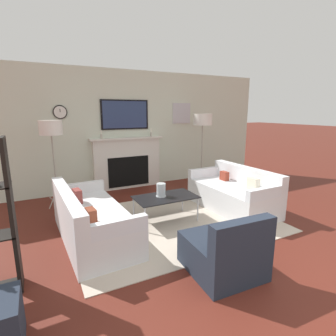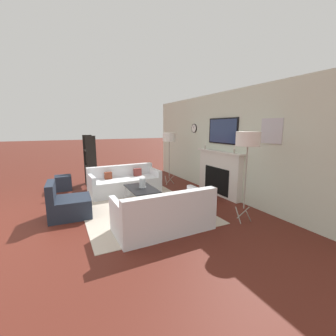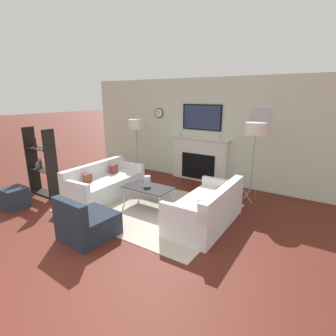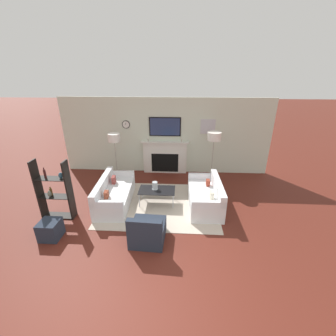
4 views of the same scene
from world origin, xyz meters
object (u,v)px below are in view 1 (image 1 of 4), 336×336
(hurricane_candle, at_px, (161,191))
(couch_right, at_px, (233,194))
(couch_left, at_px, (91,221))
(coffee_table, at_px, (166,198))
(floor_lamp_left, at_px, (51,129))
(floor_lamp_right, at_px, (203,120))
(armchair, at_px, (224,253))

(hurricane_candle, bearing_deg, couch_right, -4.56)
(couch_left, height_order, coffee_table, couch_left)
(hurricane_candle, relative_size, floor_lamp_left, 0.13)
(couch_left, xyz_separation_m, floor_lamp_left, (-0.32, 1.55, 1.21))
(hurricane_candle, bearing_deg, coffee_table, -38.90)
(hurricane_candle, bearing_deg, floor_lamp_left, 136.02)
(couch_right, distance_m, floor_lamp_right, 2.04)
(floor_lamp_left, bearing_deg, hurricane_candle, -43.98)
(floor_lamp_right, bearing_deg, couch_left, -152.05)
(coffee_table, relative_size, floor_lamp_left, 0.62)
(armchair, xyz_separation_m, floor_lamp_right, (1.74, 3.05, 1.33))
(couch_right, xyz_separation_m, armchair, (-1.42, -1.50, -0.04))
(couch_right, height_order, coffee_table, couch_right)
(couch_left, relative_size, armchair, 2.32)
(armchair, height_order, floor_lamp_left, floor_lamp_left)
(armchair, bearing_deg, couch_left, 128.02)
(coffee_table, height_order, hurricane_candle, hurricane_candle)
(armchair, bearing_deg, floor_lamp_right, 60.21)
(hurricane_candle, height_order, floor_lamp_left, floor_lamp_left)
(coffee_table, bearing_deg, floor_lamp_left, 136.20)
(floor_lamp_right, bearing_deg, couch_right, -101.86)
(hurricane_candle, distance_m, floor_lamp_right, 2.50)
(coffee_table, xyz_separation_m, floor_lamp_left, (-1.54, 1.48, 1.08))
(couch_right, bearing_deg, armchair, -133.40)
(couch_left, xyz_separation_m, coffee_table, (1.22, 0.07, 0.13))
(couch_left, relative_size, hurricane_candle, 8.83)
(couch_right, relative_size, armchair, 2.07)
(couch_right, relative_size, floor_lamp_right, 0.99)
(floor_lamp_left, distance_m, floor_lamp_right, 3.24)
(armchair, xyz_separation_m, coffee_table, (0.05, 1.57, 0.15))
(couch_left, xyz_separation_m, armchair, (1.17, -1.50, -0.02))
(couch_left, bearing_deg, floor_lamp_right, 27.95)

